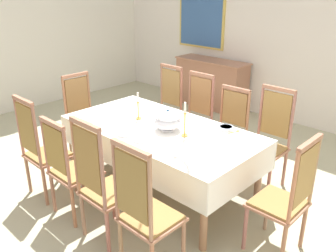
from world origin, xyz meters
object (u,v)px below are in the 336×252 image
(chair_south_d, at_px, (145,210))
(chair_head_east, at_px, (286,197))
(bowl_far_right, at_px, (140,139))
(sideboard, at_px, (211,83))
(dining_table, at_px, (160,134))
(bowl_near_right, at_px, (226,128))
(bowl_near_left, at_px, (90,120))
(spoon_primary, at_px, (87,118))
(chair_south_b, at_px, (70,167))
(chair_head_west, at_px, (84,114))
(framed_painting, at_px, (202,11))
(chair_south_c, at_px, (102,183))
(soup_tureen, at_px, (168,120))
(chair_south_a, at_px, (41,148))
(chair_north_c, at_px, (228,129))
(bowl_far_left, at_px, (126,133))
(chair_north_a, at_px, (165,106))
(chair_north_b, at_px, (195,116))
(candlestick_east, at_px, (185,123))
(spoon_secondary, at_px, (236,131))
(candlestick_west, at_px, (138,109))
(chair_north_d, at_px, (268,138))

(chair_south_d, bearing_deg, chair_head_east, 53.86)
(bowl_far_right, bearing_deg, sideboard, 115.74)
(dining_table, distance_m, bowl_near_right, 0.71)
(chair_head_east, distance_m, bowl_near_left, 2.24)
(spoon_primary, bearing_deg, chair_south_b, -36.42)
(chair_head_west, bearing_deg, framed_painting, -172.11)
(chair_south_b, relative_size, chair_south_c, 0.88)
(dining_table, bearing_deg, soup_tureen, 0.00)
(dining_table, xyz_separation_m, chair_south_a, (-0.85, -0.96, -0.12))
(chair_north_c, xyz_separation_m, chair_head_west, (-1.72, -0.96, 0.02))
(chair_head_east, bearing_deg, spoon_primary, 100.07)
(spoon_primary, bearing_deg, chair_head_west, 162.98)
(bowl_far_left, distance_m, framed_painting, 3.99)
(chair_south_d, relative_size, bowl_far_right, 7.82)
(chair_head_east, xyz_separation_m, framed_painting, (-3.41, 3.05, 1.16))
(chair_north_a, bearing_deg, chair_south_a, 90.00)
(chair_south_a, relative_size, bowl_far_right, 7.72)
(chair_south_a, height_order, chair_north_b, chair_south_a)
(candlestick_east, bearing_deg, chair_south_b, -124.61)
(chair_north_a, relative_size, chair_south_c, 0.95)
(chair_south_a, bearing_deg, soup_tureen, 44.82)
(chair_south_a, bearing_deg, bowl_far_right, 30.31)
(chair_south_b, relative_size, bowl_near_left, 7.64)
(chair_head_west, bearing_deg, spoon_secondary, 102.07)
(chair_head_east, relative_size, bowl_near_left, 8.03)
(dining_table, relative_size, chair_head_west, 1.97)
(spoon_primary, bearing_deg, chair_head_east, 22.84)
(chair_south_c, height_order, chair_south_d, chair_south_c)
(chair_north_a, relative_size, bowl_near_left, 8.25)
(chair_south_b, height_order, bowl_near_right, chair_south_b)
(chair_south_a, xyz_separation_m, candlestick_west, (0.50, 0.96, 0.32))
(bowl_far_right, bearing_deg, bowl_near_right, 62.22)
(chair_north_d, distance_m, bowl_far_left, 1.64)
(chair_north_c, distance_m, candlestick_west, 1.18)
(chair_north_b, height_order, chair_south_c, chair_south_c)
(framed_painting, bearing_deg, chair_north_c, -44.25)
(candlestick_east, xyz_separation_m, spoon_secondary, (0.32, 0.46, -0.14))
(dining_table, height_order, sideboard, sideboard)
(dining_table, relative_size, chair_north_d, 1.87)
(bowl_far_right, bearing_deg, bowl_near_left, -177.48)
(chair_north_a, relative_size, soup_tureen, 3.96)
(chair_south_b, xyz_separation_m, chair_head_east, (1.80, 0.96, 0.02))
(sideboard, height_order, framed_painting, framed_painting)
(framed_painting, bearing_deg, soup_tureen, -56.35)
(dining_table, bearing_deg, chair_south_c, -76.38)
(soup_tureen, height_order, spoon_secondary, soup_tureen)
(chair_south_a, xyz_separation_m, chair_north_b, (0.55, 1.92, -0.01))
(candlestick_east, height_order, sideboard, candlestick_east)
(chair_south_c, height_order, sideboard, chair_south_c)
(chair_north_c, distance_m, framed_painting, 3.22)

